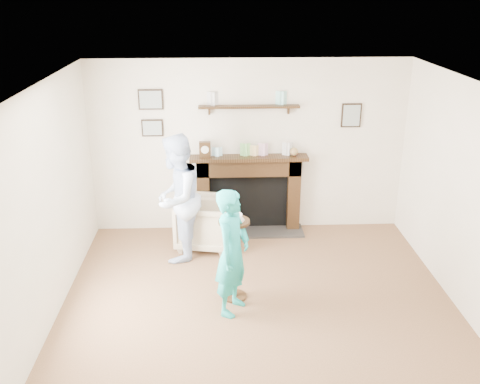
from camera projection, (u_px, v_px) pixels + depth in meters
name	position (u px, v px, depth m)	size (l,w,h in m)	color
ground	(261.00, 324.00, 5.78)	(5.00, 5.00, 0.00)	brown
room_shell	(258.00, 161.00, 5.83)	(4.54, 5.02, 2.52)	beige
armchair	(207.00, 245.00, 7.52)	(0.74, 0.76, 0.69)	tan
man	(179.00, 257.00, 7.20)	(0.82, 0.64, 1.69)	silver
woman	(233.00, 309.00, 6.03)	(0.53, 0.35, 1.45)	#1FB3B3
pedestal_table	(234.00, 244.00, 6.02)	(0.35, 0.35, 1.13)	black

